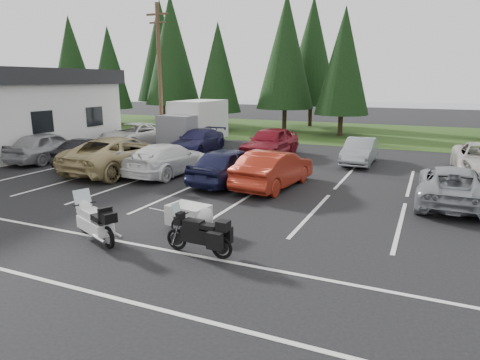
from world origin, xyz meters
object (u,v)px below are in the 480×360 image
car_far_0 (134,135)px  car_far_1 (198,141)px  car_near_0 (48,146)px  touring_motorcycle (95,217)px  cargo_trailer (189,218)px  car_far_2 (270,142)px  utility_pole (160,73)px  car_near_4 (229,165)px  car_far_3 (360,151)px  car_near_5 (274,169)px  car_near_6 (453,185)px  car_near_2 (122,154)px  car_near_1 (92,152)px  box_truck (192,123)px  adventure_motorcycle (198,230)px  car_near_3 (168,159)px

car_far_0 → car_far_1: bearing=-1.0°
car_near_0 → touring_motorcycle: (10.51, -8.03, -0.15)m
touring_motorcycle → cargo_trailer: bearing=66.0°
car_far_2 → car_near_0: bearing=-145.8°
utility_pole → car_far_2: size_ratio=1.83×
car_near_4 → car_far_3: (4.31, 6.61, -0.11)m
utility_pole → car_near_5: utility_pole is taller
utility_pole → car_near_6: bearing=-24.5°
car_far_1 → touring_motorcycle: (4.65, -13.72, -0.04)m
car_near_6 → car_near_2: bearing=1.8°
car_near_2 → car_near_1: bearing=-11.1°
car_near_4 → box_truck: bearing=-46.4°
box_truck → car_near_0: box_truck is taller
utility_pole → car_far_3: bearing=-7.0°
car_near_4 → adventure_motorcycle: car_near_4 is taller
car_near_3 → car_far_3: (7.60, 6.22, -0.05)m
car_near_5 → car_far_0: (-11.91, 6.48, 0.01)m
utility_pole → car_far_2: utility_pole is taller
utility_pole → car_far_1: size_ratio=1.90×
car_near_2 → car_near_6: bearing=-176.6°
car_far_0 → car_far_2: bearing=2.9°
car_near_3 → adventure_motorcycle: (5.85, -7.54, -0.08)m
utility_pole → car_far_0: utility_pole is taller
car_near_6 → car_far_1: car_far_1 is taller
touring_motorcycle → cargo_trailer: size_ratio=1.41×
car_near_4 → car_far_1: bearing=-45.8°
car_near_4 → car_far_1: size_ratio=0.95×
car_far_3 → touring_motorcycle: (-4.75, -14.07, -0.01)m
utility_pole → car_near_4: size_ratio=1.99×
car_near_2 → car_far_3: (9.93, 6.57, -0.18)m
car_far_0 → car_far_3: (14.29, 0.06, -0.10)m
car_near_2 → car_near_3: 2.36m
car_far_3 → touring_motorcycle: car_far_3 is taller
car_near_2 → adventure_motorcycle: 10.89m
car_near_2 → car_far_3: car_near_2 is taller
car_far_0 → adventure_motorcycle: (12.53, -13.70, -0.14)m
car_near_1 → car_far_2: 9.49m
car_near_0 → car_far_0: (0.97, 5.98, -0.03)m
car_far_3 → cargo_trailer: (-2.87, -12.35, -0.28)m
car_near_1 → car_far_1: car_near_1 is taller
car_near_2 → car_near_5: 7.55m
box_truck → cargo_trailer: size_ratio=3.36×
car_near_3 → cargo_trailer: bearing=130.0°
car_near_0 → car_far_1: size_ratio=0.99×
box_truck → car_near_3: box_truck is taller
box_truck → car_far_1: bearing=-53.2°
car_near_1 → cargo_trailer: size_ratio=2.52×
car_far_3 → car_far_0: bearing=-179.7°
car_near_6 → car_far_1: size_ratio=1.02×
box_truck → car_far_0: (-3.05, -2.18, -0.68)m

